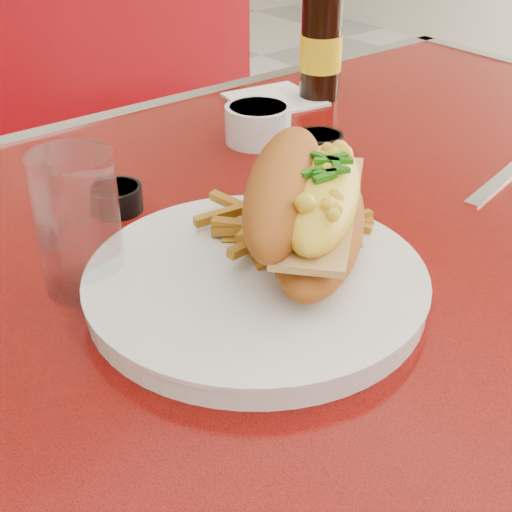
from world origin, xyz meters
TOP-DOWN VIEW (x-y plane):
  - diner_table at (0.00, 0.00)m, footprint 1.23×0.83m
  - booth_bench_far at (0.00, 0.81)m, footprint 1.20×0.51m
  - dinner_plate at (-0.20, -0.09)m, footprint 0.36×0.36m
  - mac_hoagie at (-0.14, -0.08)m, footprint 0.26×0.25m
  - fries_pile at (-0.14, -0.05)m, footprint 0.15×0.14m
  - fork at (-0.13, -0.07)m, footprint 0.03×0.14m
  - gravy_ramekin at (0.02, 0.19)m, footprint 0.11×0.11m
  - sauce_cup_left at (-0.22, 0.13)m, footprint 0.06×0.06m
  - sauce_cup_right at (0.05, 0.11)m, footprint 0.06×0.06m
  - beer_bottle at (0.20, 0.27)m, footprint 0.07×0.07m
  - water_tumbler at (-0.32, 0.02)m, footprint 0.07×0.07m
  - paper_napkin at (0.14, 0.30)m, footprint 0.14×0.14m

SIDE VIEW (x-z plane):
  - booth_bench_far at x=0.00m, z-range -0.16..0.74m
  - diner_table at x=0.00m, z-range 0.22..0.99m
  - paper_napkin at x=0.14m, z-range 0.77..0.77m
  - dinner_plate at x=-0.20m, z-range 0.77..0.79m
  - sauce_cup_left at x=-0.22m, z-range 0.77..0.80m
  - sauce_cup_right at x=0.05m, z-range 0.77..0.80m
  - fork at x=-0.13m, z-range 0.79..0.79m
  - gravy_ramekin at x=0.02m, z-range 0.77..0.82m
  - fries_pile at x=-0.14m, z-range 0.79..0.83m
  - water_tumbler at x=-0.32m, z-range 0.77..0.90m
  - mac_hoagie at x=-0.14m, z-range 0.78..0.89m
  - beer_bottle at x=0.20m, z-range 0.74..0.98m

